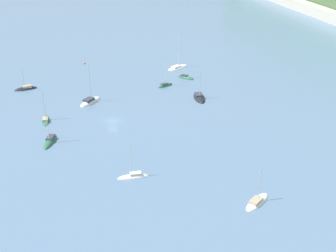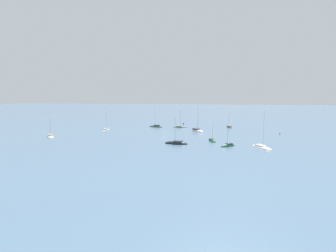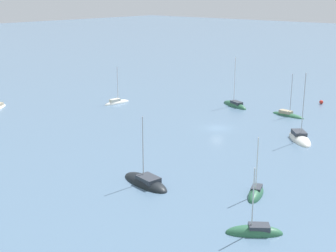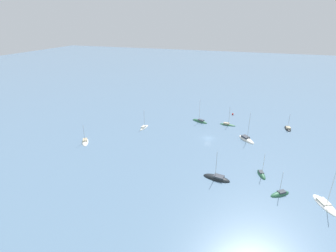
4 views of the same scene
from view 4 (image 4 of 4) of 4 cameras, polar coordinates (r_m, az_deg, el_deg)
The scene contains 12 objects.
ground_plane at distance 107.50m, azimuth 8.71°, elevation -2.65°, with size 600.00×600.00×0.00m, color slate.
sailboat_0 at distance 109.45m, azimuth 16.67°, elevation -2.84°, with size 7.90×8.23×12.64m.
sailboat_1 at distance 80.98m, azimuth 23.18°, elevation -13.51°, with size 5.96×5.36×8.26m.
sailboat_2 at distance 116.45m, azimuth -5.23°, elevation -0.37°, with size 2.42×6.82×9.03m.
sailboat_3 at distance 87.78m, azimuth 19.65°, elevation -9.95°, with size 3.59×5.83×8.54m.
sailboat_4 at distance 82.44m, azimuth 10.54°, elevation -11.16°, with size 8.66×4.15×10.13m.
sailboat_5 at distance 126.42m, azimuth 24.61°, elevation -0.55°, with size 3.20×7.14×7.62m.
sailboat_6 at distance 122.17m, azimuth 12.82°, elevation 0.27°, with size 7.35×2.48×9.33m.
sailboat_7 at distance 123.83m, azimuth 6.94°, elevation 0.98°, with size 8.29×4.90×11.72m.
sailboat_8 at distance 108.08m, azimuth -17.58°, elevation -3.30°, with size 6.29×7.65×8.03m.
sailboat_9 at distance 82.29m, azimuth 30.98°, elevation -14.51°, with size 6.85×9.39×12.43m.
mooring_buoy_1 at distance 135.54m, azimuth 13.92°, elevation 2.54°, with size 0.87×0.87×0.87m.
Camera 4 is at (-16.42, 96.08, 45.33)m, focal length 28.00 mm.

